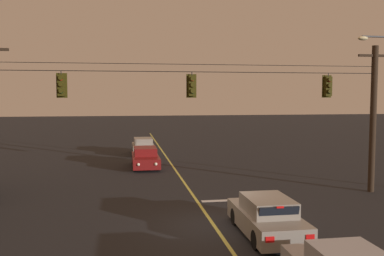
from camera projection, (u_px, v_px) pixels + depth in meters
ground_plane at (214, 225)px, 16.16m from camera, size 180.00×180.00×0.00m
lane_centre_stripe at (179, 175)px, 26.28m from camera, size 0.14×60.00×0.01m
stop_bar_paint at (237, 200)px, 20.08m from camera, size 3.40×0.36×0.01m
signal_span_assembly at (195, 118)px, 20.08m from camera, size 20.25×0.32×7.49m
traffic_light_leftmost at (61, 85)px, 18.97m from camera, size 0.48×0.41×1.22m
traffic_light_left_inner at (192, 86)px, 19.91m from camera, size 0.48×0.41×1.22m
traffic_light_centre at (328, 86)px, 21.01m from camera, size 0.48×0.41×1.22m
car_waiting_near_lane at (267, 217)px, 14.97m from camera, size 1.80×4.33×1.39m
car_oncoming_lead at (145, 158)px, 29.22m from camera, size 1.80×4.42×1.39m
car_oncoming_trailing at (143, 147)px, 35.65m from camera, size 1.80×4.42×1.39m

